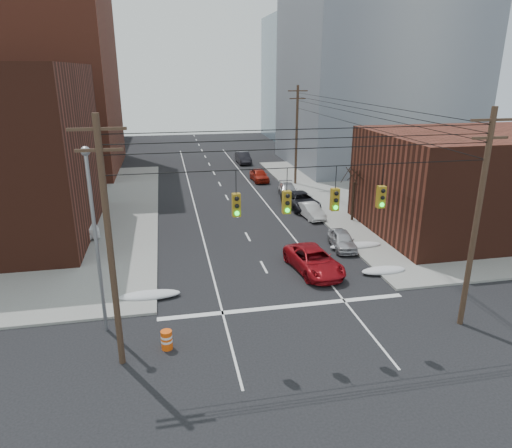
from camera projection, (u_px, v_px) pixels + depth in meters
name	position (u px, v px, depth m)	size (l,w,h in m)	color
ground	(324.00, 380.00, 19.38)	(160.00, 160.00, 0.00)	black
sidewalk_ne	(477.00, 191.00, 49.48)	(40.00, 40.00, 0.15)	gray
building_brick_tall	(5.00, 48.00, 54.67)	(24.00, 20.00, 30.00)	brown
building_brick_far	(48.00, 109.00, 81.33)	(22.00, 18.00, 12.00)	#461F15
building_office	(375.00, 70.00, 60.36)	(22.00, 20.00, 25.00)	gray
building_glass	(323.00, 79.00, 85.36)	(20.00, 18.00, 22.00)	gray
building_storefront	(474.00, 183.00, 36.32)	(16.00, 12.00, 8.00)	#461F15
utility_pole_left	(109.00, 243.00, 18.72)	(2.20, 0.28, 11.00)	#473323
utility_pole_right	(477.00, 218.00, 21.90)	(2.20, 0.28, 11.00)	#473323
utility_pole_far	(297.00, 134.00, 50.69)	(2.20, 0.28, 11.00)	#473323
traffic_signals	(311.00, 199.00, 19.86)	(17.00, 0.42, 2.02)	black
street_light	(94.00, 227.00, 21.40)	(0.44, 0.44, 9.32)	gray
bare_tree	(353.00, 196.00, 39.00)	(2.09, 2.20, 4.93)	black
snow_nw	(150.00, 295.00, 26.29)	(3.50, 1.08, 0.42)	silver
snow_ne	(384.00, 270.00, 29.52)	(3.00, 1.08, 0.42)	silver
snow_east_far	(356.00, 246.00, 33.70)	(4.00, 1.08, 0.42)	silver
red_pickup	(314.00, 261.00, 29.67)	(2.49, 5.41, 1.50)	maroon
parked_car_a	(342.00, 240.00, 33.59)	(1.54, 3.83, 1.30)	#B5B4B9
parked_car_b	(311.00, 211.00, 40.58)	(1.36, 3.89, 1.28)	silver
parked_car_c	(301.00, 201.00, 43.32)	(2.52, 5.46, 1.52)	black
parked_car_d	(288.00, 190.00, 47.52)	(1.79, 4.40, 1.28)	#A0A1A5
parked_car_e	(259.00, 175.00, 54.01)	(1.72, 4.27, 1.46)	maroon
parked_car_f	(243.00, 158.00, 64.38)	(1.66, 4.76, 1.57)	black
lot_car_a	(68.00, 232.00, 34.57)	(1.57, 4.50, 1.48)	silver
lot_car_b	(62.00, 211.00, 39.82)	(2.21, 4.79, 1.33)	#B0B1B5
lot_car_c	(7.00, 216.00, 38.15)	(2.15, 5.29, 1.53)	black
lot_car_d	(48.00, 215.00, 38.75)	(1.61, 4.01, 1.37)	silver
construction_barrel	(167.00, 340.00, 21.44)	(0.68, 0.68, 0.94)	#EB500C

